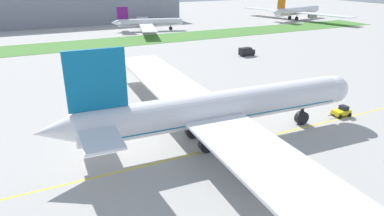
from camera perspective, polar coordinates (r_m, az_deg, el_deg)
The scene contains 11 objects.
ground_plane at distance 64.16m, azimuth 5.14°, elevation -5.90°, with size 600.00×600.00×0.00m, color #ADAAA5.
apron_taxi_line at distance 63.50m, azimuth 5.54°, elevation -6.22°, with size 280.00×0.36×0.01m, color yellow.
grass_median_strip at distance 161.07m, azimuth -15.17°, elevation 10.12°, with size 320.00×24.00×0.10m, color #4C8438.
airliner_foreground at distance 62.53m, azimuth 3.81°, elevation -0.16°, with size 60.47×96.60×18.88m.
pushback_tug at distance 82.43m, azimuth 23.26°, elevation -0.52°, with size 5.64×2.77×2.27m.
ground_crew_wingwalker_port at distance 79.87m, azimuth 12.22°, elevation 0.14°, with size 0.48×0.52×1.75m.
service_truck_baggage_loader at distance 133.69m, azimuth 8.89°, elevation 9.12°, with size 6.23×2.83×3.05m.
service_truck_fuel_bowser at distance 103.40m, azimuth -5.13°, elevation 5.67°, with size 5.96×2.72×2.84m.
parked_airliner_far_right at distance 192.69m, azimuth -7.34°, elevation 13.68°, with size 37.44×60.17×12.60m.
parked_airliner_far_outer at distance 246.95m, azimuth 16.63°, elevation 14.94°, with size 49.25×79.25×16.31m.
terminal_building at distance 224.69m, azimuth -19.20°, elevation 15.00°, with size 131.10×20.00×18.00m, color gray.
Camera 1 is at (-30.20, -48.48, 29.23)m, focal length 32.64 mm.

